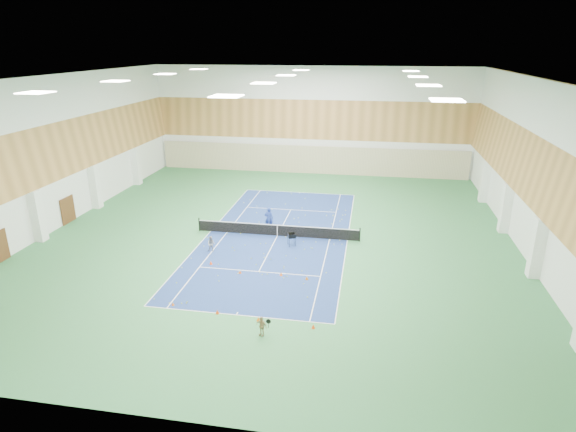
{
  "coord_description": "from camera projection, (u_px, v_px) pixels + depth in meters",
  "views": [
    {
      "loc": [
        6.85,
        -34.37,
        14.25
      ],
      "look_at": [
        0.99,
        -0.77,
        2.0
      ],
      "focal_mm": 30.0,
      "sensor_mm": 36.0,
      "label": 1
    }
  ],
  "objects": [
    {
      "name": "ground",
      "position": [
        277.0,
        236.0,
        37.79
      ],
      "size": [
        40.0,
        40.0,
        0.0
      ],
      "primitive_type": "plane",
      "color": "#30713F",
      "rests_on": "ground"
    },
    {
      "name": "room_shell",
      "position": [
        277.0,
        161.0,
        35.76
      ],
      "size": [
        36.0,
        40.0,
        12.0
      ],
      "primitive_type": null,
      "color": "white",
      "rests_on": "ground"
    },
    {
      "name": "wood_cladding",
      "position": [
        277.0,
        134.0,
        35.09
      ],
      "size": [
        36.0,
        40.0,
        8.0
      ],
      "primitive_type": null,
      "color": "#BA8345",
      "rests_on": "room_shell"
    },
    {
      "name": "ceiling_light_grid",
      "position": [
        276.0,
        79.0,
        33.76
      ],
      "size": [
        21.4,
        25.4,
        0.06
      ],
      "primitive_type": null,
      "color": "white",
      "rests_on": "room_shell"
    },
    {
      "name": "court_surface",
      "position": [
        277.0,
        236.0,
        37.79
      ],
      "size": [
        10.97,
        23.77,
        0.01
      ],
      "primitive_type": "cube",
      "color": "navy",
      "rests_on": "ground"
    },
    {
      "name": "tennis_balls_scatter",
      "position": [
        277.0,
        235.0,
        37.77
      ],
      "size": [
        10.57,
        22.77,
        0.07
      ],
      "primitive_type": null,
      "color": "#C0DA25",
      "rests_on": "ground"
    },
    {
      "name": "tennis_net",
      "position": [
        277.0,
        229.0,
        37.6
      ],
      "size": [
        12.8,
        0.1,
        1.1
      ],
      "primitive_type": null,
      "color": "black",
      "rests_on": "ground"
    },
    {
      "name": "back_curtain",
      "position": [
        310.0,
        160.0,
        55.56
      ],
      "size": [
        35.4,
        0.16,
        3.2
      ],
      "primitive_type": "cube",
      "color": "#C6B793",
      "rests_on": "ground"
    },
    {
      "name": "door_left_b",
      "position": [
        68.0,
        210.0,
        40.32
      ],
      "size": [
        0.08,
        1.8,
        2.2
      ],
      "primitive_type": "cube",
      "color": "#593319",
      "rests_on": "ground"
    },
    {
      "name": "coach",
      "position": [
        269.0,
        218.0,
        38.8
      ],
      "size": [
        0.74,
        0.53,
        1.9
      ],
      "primitive_type": "imported",
      "rotation": [
        0.0,
        0.0,
        3.26
      ],
      "color": "#203895",
      "rests_on": "ground"
    },
    {
      "name": "child_court",
      "position": [
        211.0,
        244.0,
        34.79
      ],
      "size": [
        0.56,
        0.44,
        1.16
      ],
      "primitive_type": "imported",
      "rotation": [
        0.0,
        0.0,
        0.0
      ],
      "color": "#929199",
      "rests_on": "ground"
    },
    {
      "name": "child_apron",
      "position": [
        261.0,
        326.0,
        24.74
      ],
      "size": [
        0.7,
        0.5,
        1.1
      ],
      "primitive_type": "imported",
      "rotation": [
        0.0,
        0.0,
        -0.4
      ],
      "color": "#A0885B",
      "rests_on": "ground"
    },
    {
      "name": "ball_cart",
      "position": [
        292.0,
        239.0,
        35.82
      ],
      "size": [
        0.74,
        0.74,
        0.99
      ],
      "primitive_type": null,
      "rotation": [
        0.0,
        0.0,
        0.39
      ],
      "color": "black",
      "rests_on": "ground"
    },
    {
      "name": "cone_svc_a",
      "position": [
        211.0,
        263.0,
        32.88
      ],
      "size": [
        0.23,
        0.23,
        0.25
      ],
      "primitive_type": "cone",
      "color": "#EF3E0C",
      "rests_on": "ground"
    },
    {
      "name": "cone_svc_b",
      "position": [
        240.0,
        272.0,
        31.6
      ],
      "size": [
        0.2,
        0.2,
        0.22
      ],
      "primitive_type": "cone",
      "color": "#E74D0C",
      "rests_on": "ground"
    },
    {
      "name": "cone_svc_c",
      "position": [
        281.0,
        274.0,
        31.29
      ],
      "size": [
        0.21,
        0.21,
        0.24
      ],
      "primitive_type": "cone",
      "color": "#F5590C",
      "rests_on": "ground"
    },
    {
      "name": "cone_svc_d",
      "position": [
        307.0,
        278.0,
        30.75
      ],
      "size": [
        0.22,
        0.22,
        0.24
      ],
      "primitive_type": "cone",
      "color": "orange",
      "rests_on": "ground"
    },
    {
      "name": "cone_base_a",
      "position": [
        173.0,
        304.0,
        27.73
      ],
      "size": [
        0.18,
        0.18,
        0.19
      ],
      "primitive_type": "cone",
      "color": "#FF660D",
      "rests_on": "ground"
    },
    {
      "name": "cone_base_b",
      "position": [
        217.0,
        312.0,
        26.89
      ],
      "size": [
        0.22,
        0.22,
        0.24
      ],
      "primitive_type": "cone",
      "color": "#D9430B",
      "rests_on": "ground"
    },
    {
      "name": "cone_base_c",
      "position": [
        258.0,
        319.0,
        26.17
      ],
      "size": [
        0.22,
        0.22,
        0.24
      ],
      "primitive_type": "cone",
      "color": "orange",
      "rests_on": "ground"
    },
    {
      "name": "cone_base_d",
      "position": [
        313.0,
        326.0,
        25.49
      ],
      "size": [
        0.21,
        0.21,
        0.23
      ],
      "primitive_type": "cone",
      "color": "#F8480D",
      "rests_on": "ground"
    }
  ]
}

